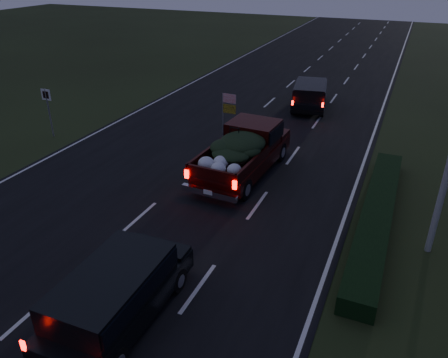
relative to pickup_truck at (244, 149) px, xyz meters
The scene contains 7 objects.
ground 5.45m from the pickup_truck, 113.30° to the right, with size 120.00×120.00×0.00m, color black.
road_asphalt 5.45m from the pickup_truck, 113.30° to the right, with size 14.00×120.00×0.02m, color black.
hedge_row 6.06m from the pickup_truck, 18.42° to the right, with size 1.00×10.00×0.60m, color black.
route_sign 10.62m from the pickup_truck, behind, with size 0.55×0.08×2.50m.
pickup_truck is the anchor object (origin of this frame).
lead_suv 9.91m from the pickup_truck, 87.25° to the left, with size 2.58×4.72×1.28m.
rear_suv 9.29m from the pickup_truck, 88.86° to the right, with size 2.17×4.59×1.31m.
Camera 1 is at (8.04, -10.95, 8.33)m, focal length 35.00 mm.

